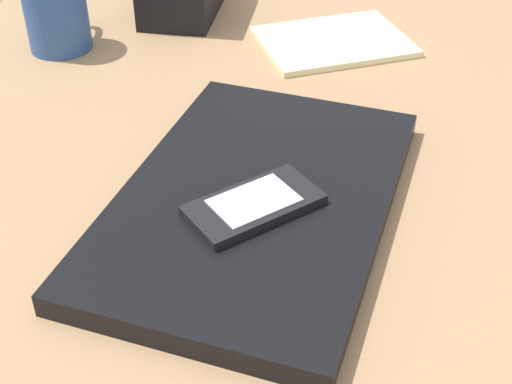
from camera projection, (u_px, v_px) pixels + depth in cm
name	position (u px, v px, depth cm)	size (l,w,h in cm)	color
desk_surface	(245.00, 208.00, 67.25)	(120.00, 80.00, 3.00)	#9E7751
laptop_closed	(256.00, 200.00, 63.96)	(35.62, 22.98, 2.12)	black
cell_phone_on_laptop	(254.00, 204.00, 61.00)	(11.80, 12.61, 0.98)	black
notepad	(334.00, 42.00, 92.09)	(13.92, 18.48, 0.80)	#F2EDB2
coffee_mug	(57.00, 13.00, 88.94)	(11.20, 7.76, 9.29)	#2D518C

